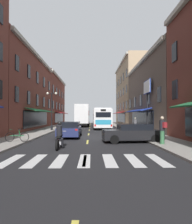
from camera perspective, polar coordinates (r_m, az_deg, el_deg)
ground_plane at (r=19.37m, az=-2.16°, el=-7.10°), size 34.80×80.00×0.10m
lane_centre_dashes at (r=19.11m, az=-2.17°, el=-7.02°), size 0.14×73.90×0.01m
crosswalk_near at (r=9.47m, az=-3.15°, el=-13.15°), size 7.10×2.80×0.01m
sidewalk_left at (r=20.32m, az=-19.15°, el=-6.42°), size 3.00×80.00×0.14m
sidewalk_right at (r=20.14m, az=14.98°, el=-6.49°), size 3.00×80.00×0.14m
billboard_sign at (r=25.86m, az=13.94°, el=5.25°), size 0.40×2.83×6.18m
transit_bus at (r=33.30m, az=1.46°, el=-1.68°), size 2.67×11.06×3.10m
box_truck at (r=38.34m, az=-3.78°, el=-0.98°), size 2.50×8.10×3.99m
sedan_near at (r=19.31m, az=-7.24°, el=-4.76°), size 2.02×4.78×1.46m
sedan_mid at (r=46.96m, az=-3.68°, el=-2.66°), size 2.00×4.46×1.33m
sedan_far at (r=15.79m, az=10.01°, el=-5.70°), size 4.46×2.21×1.37m
motorcycle_rider at (r=12.68m, az=-10.05°, el=-6.83°), size 0.62×2.07×1.66m
bicycle_near at (r=15.81m, az=-20.99°, el=-6.39°), size 1.71×0.48×0.91m
pedestrian_near at (r=14.25m, az=17.88°, el=-4.54°), size 0.44×0.52×1.82m
pedestrian_mid at (r=25.13m, az=10.80°, el=-3.33°), size 0.36×0.36×1.65m
street_lamp_twin at (r=27.61m, az=-12.15°, el=0.84°), size 1.42×0.32×4.96m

